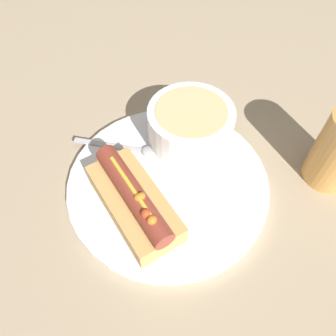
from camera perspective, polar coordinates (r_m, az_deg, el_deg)
name	(u,v)px	position (r m, az deg, el deg)	size (l,w,h in m)	color
ground_plane	(168,186)	(0.46, 0.00, -3.13)	(4.00, 4.00, 0.00)	tan
dinner_plate	(168,183)	(0.45, 0.00, -2.67)	(0.27, 0.27, 0.01)	white
hot_dog	(134,201)	(0.41, -5.95, -5.70)	(0.15, 0.08, 0.06)	tan
soup_bowl	(190,125)	(0.47, 3.93, 7.54)	(0.12, 0.12, 0.06)	white
spoon	(141,150)	(0.48, -4.66, 3.12)	(0.12, 0.10, 0.01)	#B7B7BC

